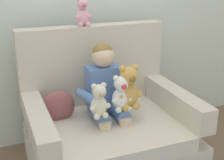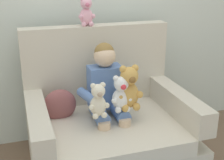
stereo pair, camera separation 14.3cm
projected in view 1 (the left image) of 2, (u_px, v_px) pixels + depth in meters
name	position (u px, v px, depth m)	size (l,w,h in m)	color
armchair	(107.00, 128.00, 2.51)	(1.24, 0.96, 1.10)	beige
seated_child	(106.00, 91.00, 2.42)	(0.45, 0.39, 0.82)	#597AB7
plush_cream	(99.00, 101.00, 2.20)	(0.15, 0.12, 0.26)	silver
plush_honey	(129.00, 88.00, 2.33)	(0.20, 0.17, 0.34)	gold
plush_white	(121.00, 94.00, 2.30)	(0.17, 0.13, 0.28)	white
plush_pink_on_backrest	(83.00, 13.00, 2.48)	(0.14, 0.11, 0.23)	#EAA8BC
throw_pillow	(58.00, 107.00, 2.42)	(0.26, 0.12, 0.26)	#8C4C4C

